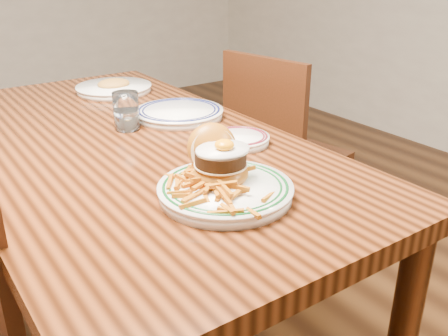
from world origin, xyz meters
TOP-DOWN VIEW (x-y plane):
  - table at (0.00, 0.00)m, footprint 0.85×1.60m
  - chair_right at (0.79, 0.22)m, footprint 0.48×0.48m
  - main_plate at (0.04, -0.45)m, footprint 0.29×0.31m
  - side_plate at (0.25, -0.22)m, footprint 0.17×0.18m
  - rear_plate at (0.24, 0.08)m, footprint 0.28×0.28m
  - water_glass at (0.05, 0.07)m, footprint 0.08×0.08m
  - far_plate at (0.19, 0.50)m, footprint 0.28×0.28m

SIDE VIEW (x-z plane):
  - chair_right at x=0.79m, z-range 0.03..0.91m
  - table at x=0.00m, z-range 0.29..1.04m
  - side_plate at x=0.25m, z-range 0.75..0.78m
  - far_plate at x=0.19m, z-range 0.74..0.79m
  - rear_plate at x=0.24m, z-range 0.75..0.78m
  - main_plate at x=0.04m, z-range 0.72..0.86m
  - water_glass at x=0.05m, z-range 0.74..0.86m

